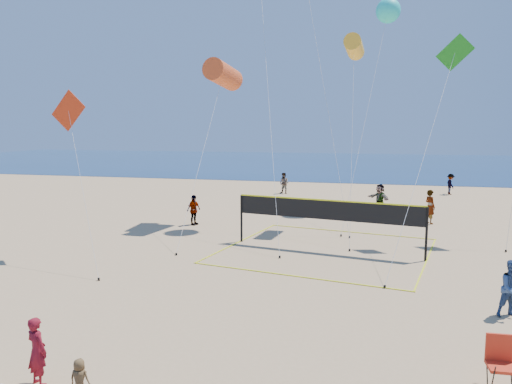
# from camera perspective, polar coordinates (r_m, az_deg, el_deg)

# --- Properties ---
(ground) EXTENTS (120.00, 120.00, 0.00)m
(ground) POSITION_cam_1_polar(r_m,az_deg,el_deg) (12.09, -2.26, -19.29)
(ground) COLOR tan
(ground) RESTS_ON ground
(ocean) EXTENTS (140.00, 50.00, 0.03)m
(ocean) POSITION_cam_1_polar(r_m,az_deg,el_deg) (72.62, 11.34, 3.21)
(ocean) COLOR navy
(ocean) RESTS_ON ground
(woman) EXTENTS (0.64, 0.53, 1.49)m
(woman) POSITION_cam_1_polar(r_m,az_deg,el_deg) (11.97, -23.74, -16.31)
(woman) COLOR maroon
(woman) RESTS_ON ground
(toddler) EXTENTS (0.38, 0.26, 0.75)m
(toddler) POSITION_cam_1_polar(r_m,az_deg,el_deg) (10.02, -19.51, -19.51)
(toddler) COLOR brown
(toddler) RESTS_ON seawall
(far_person_0) EXTENTS (0.76, 1.06, 1.67)m
(far_person_0) POSITION_cam_1_polar(r_m,az_deg,el_deg) (27.67, -7.15, -2.05)
(far_person_0) COLOR gray
(far_person_0) RESTS_ON ground
(far_person_1) EXTENTS (1.59, 1.60, 1.85)m
(far_person_1) POSITION_cam_1_polar(r_m,az_deg,el_deg) (31.95, 13.96, -0.75)
(far_person_1) COLOR gray
(far_person_1) RESTS_ON ground
(far_person_2) EXTENTS (0.78, 0.83, 1.91)m
(far_person_2) POSITION_cam_1_polar(r_m,az_deg,el_deg) (29.41, 19.26, -1.61)
(far_person_2) COLOR gray
(far_person_2) RESTS_ON ground
(far_person_3) EXTENTS (0.99, 0.88, 1.68)m
(far_person_3) POSITION_cam_1_polar(r_m,az_deg,el_deg) (39.99, 3.24, 1.00)
(far_person_3) COLOR gray
(far_person_3) RESTS_ON ground
(far_person_4) EXTENTS (0.79, 1.16, 1.65)m
(far_person_4) POSITION_cam_1_polar(r_m,az_deg,el_deg) (42.36, 21.34, 0.84)
(far_person_4) COLOR gray
(far_person_4) RESTS_ON ground
(camp_chair) EXTENTS (0.62, 0.76, 1.23)m
(camp_chair) POSITION_cam_1_polar(r_m,az_deg,el_deg) (12.15, 26.27, -16.70)
(camp_chair) COLOR red
(camp_chair) RESTS_ON ground
(volleyball_net) EXTENTS (9.87, 9.75, 2.27)m
(volleyball_net) POSITION_cam_1_polar(r_m,az_deg,el_deg) (21.96, 8.12, -2.73)
(volleyball_net) COLOR black
(volleyball_net) RESTS_ON ground
(kite_0) EXTENTS (1.51, 8.74, 8.97)m
(kite_0) POSITION_cam_1_polar(r_m,az_deg,el_deg) (27.77, -3.78, 13.23)
(kite_0) COLOR #D74F20
(kite_0) RESTS_ON ground
(kite_2) EXTENTS (1.01, 6.64, 10.09)m
(kite_2) POSITION_cam_1_polar(r_m,az_deg,el_deg) (27.46, 11.15, 15.95)
(kite_2) COLOR yellow
(kite_2) RESTS_ON ground
(kite_3) EXTENTS (3.85, 3.25, 6.91)m
(kite_3) POSITION_cam_1_polar(r_m,az_deg,el_deg) (21.98, -20.53, 8.01)
(kite_3) COLOR red
(kite_3) RESTS_ON ground
(kite_4) EXTENTS (3.75, 8.02, 9.56)m
(kite_4) POSITION_cam_1_polar(r_m,az_deg,el_deg) (24.54, 21.48, 13.54)
(kite_4) COLOR #1B8D1D
(kite_4) RESTS_ON ground
(kite_7) EXTENTS (3.01, 10.11, 13.36)m
(kite_7) POSITION_cam_1_polar(r_m,az_deg,el_deg) (34.32, 14.87, 19.38)
(kite_7) COLOR #26E2D9
(kite_7) RESTS_ON ground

